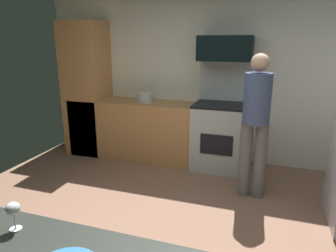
{
  "coord_description": "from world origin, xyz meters",
  "views": [
    {
      "loc": [
        0.89,
        -2.25,
        1.81
      ],
      "look_at": [
        0.04,
        0.3,
        1.05
      ],
      "focal_mm": 32.49,
      "sensor_mm": 36.0,
      "label": 1
    }
  ],
  "objects_px": {
    "stock_pot": "(145,97)",
    "person_cook": "(256,120)",
    "microwave": "(226,48)",
    "oven_range": "(220,133)",
    "wine_glass_mid": "(13,210)"
  },
  "relations": [
    {
      "from": "oven_range",
      "to": "stock_pot",
      "type": "relative_size",
      "value": 6.19
    },
    {
      "from": "stock_pot",
      "to": "person_cook",
      "type": "bearing_deg",
      "value": -24.47
    },
    {
      "from": "microwave",
      "to": "wine_glass_mid",
      "type": "distance_m",
      "value": 3.41
    },
    {
      "from": "oven_range",
      "to": "microwave",
      "type": "xyz_separation_m",
      "value": [
        0.0,
        0.09,
        1.19
      ]
    },
    {
      "from": "oven_range",
      "to": "wine_glass_mid",
      "type": "bearing_deg",
      "value": -99.34
    },
    {
      "from": "microwave",
      "to": "person_cook",
      "type": "relative_size",
      "value": 0.44
    },
    {
      "from": "person_cook",
      "to": "stock_pot",
      "type": "relative_size",
      "value": 6.76
    },
    {
      "from": "person_cook",
      "to": "stock_pot",
      "type": "bearing_deg",
      "value": 155.53
    },
    {
      "from": "oven_range",
      "to": "stock_pot",
      "type": "height_order",
      "value": "oven_range"
    },
    {
      "from": "microwave",
      "to": "oven_range",
      "type": "bearing_deg",
      "value": -90.0
    },
    {
      "from": "oven_range",
      "to": "stock_pot",
      "type": "bearing_deg",
      "value": 179.75
    },
    {
      "from": "person_cook",
      "to": "microwave",
      "type": "bearing_deg",
      "value": 120.64
    },
    {
      "from": "oven_range",
      "to": "microwave",
      "type": "distance_m",
      "value": 1.19
    },
    {
      "from": "person_cook",
      "to": "wine_glass_mid",
      "type": "relative_size",
      "value": 11.19
    },
    {
      "from": "person_cook",
      "to": "oven_range",
      "type": "bearing_deg",
      "value": 123.4
    }
  ]
}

